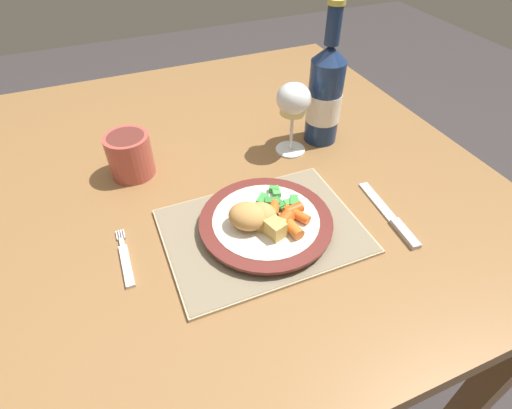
{
  "coord_description": "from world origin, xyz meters",
  "views": [
    {
      "loc": [
        -0.15,
        -0.65,
        1.24
      ],
      "look_at": [
        0.04,
        -0.18,
        0.78
      ],
      "focal_mm": 28.0,
      "sensor_mm": 36.0,
      "label": 1
    }
  ],
  "objects_px": {
    "wine_glass": "(294,103)",
    "drinking_cup": "(130,154)",
    "fork": "(126,261)",
    "table_knife": "(393,219)",
    "dinner_plate": "(266,223)",
    "bottle": "(325,95)",
    "dining_table": "(208,203)"
  },
  "relations": [
    {
      "from": "table_knife",
      "to": "wine_glass",
      "type": "xyz_separation_m",
      "value": [
        -0.07,
        0.27,
        0.11
      ]
    },
    {
      "from": "wine_glass",
      "to": "drinking_cup",
      "type": "bearing_deg",
      "value": 171.23
    },
    {
      "from": "dining_table",
      "to": "wine_glass",
      "type": "height_order",
      "value": "wine_glass"
    },
    {
      "from": "dinner_plate",
      "to": "drinking_cup",
      "type": "bearing_deg",
      "value": 126.04
    },
    {
      "from": "dinner_plate",
      "to": "table_knife",
      "type": "bearing_deg",
      "value": -16.87
    },
    {
      "from": "dining_table",
      "to": "drinking_cup",
      "type": "bearing_deg",
      "value": 159.46
    },
    {
      "from": "table_knife",
      "to": "fork",
      "type": "bearing_deg",
      "value": 169.37
    },
    {
      "from": "dining_table",
      "to": "wine_glass",
      "type": "bearing_deg",
      "value": -0.17
    },
    {
      "from": "fork",
      "to": "drinking_cup",
      "type": "distance_m",
      "value": 0.24
    },
    {
      "from": "dinner_plate",
      "to": "table_knife",
      "type": "height_order",
      "value": "dinner_plate"
    },
    {
      "from": "wine_glass",
      "to": "table_knife",
      "type": "bearing_deg",
      "value": -75.01
    },
    {
      "from": "dining_table",
      "to": "table_knife",
      "type": "xyz_separation_m",
      "value": [
        0.27,
        -0.27,
        0.09
      ]
    },
    {
      "from": "table_knife",
      "to": "drinking_cup",
      "type": "bearing_deg",
      "value": 141.63
    },
    {
      "from": "drinking_cup",
      "to": "table_knife",
      "type": "bearing_deg",
      "value": -38.37
    },
    {
      "from": "dinner_plate",
      "to": "dining_table",
      "type": "bearing_deg",
      "value": 103.62
    },
    {
      "from": "table_knife",
      "to": "drinking_cup",
      "type": "height_order",
      "value": "drinking_cup"
    },
    {
      "from": "fork",
      "to": "table_knife",
      "type": "bearing_deg",
      "value": -10.63
    },
    {
      "from": "dining_table",
      "to": "dinner_plate",
      "type": "height_order",
      "value": "dinner_plate"
    },
    {
      "from": "wine_glass",
      "to": "dining_table",
      "type": "bearing_deg",
      "value": 179.83
    },
    {
      "from": "fork",
      "to": "wine_glass",
      "type": "distance_m",
      "value": 0.44
    },
    {
      "from": "table_knife",
      "to": "bottle",
      "type": "bearing_deg",
      "value": 87.7
    },
    {
      "from": "drinking_cup",
      "to": "wine_glass",
      "type": "bearing_deg",
      "value": -8.77
    },
    {
      "from": "fork",
      "to": "bottle",
      "type": "xyz_separation_m",
      "value": [
        0.47,
        0.2,
        0.11
      ]
    },
    {
      "from": "dinner_plate",
      "to": "fork",
      "type": "height_order",
      "value": "dinner_plate"
    },
    {
      "from": "table_knife",
      "to": "wine_glass",
      "type": "relative_size",
      "value": 1.15
    },
    {
      "from": "dining_table",
      "to": "wine_glass",
      "type": "xyz_separation_m",
      "value": [
        0.2,
        -0.0,
        0.2
      ]
    },
    {
      "from": "wine_glass",
      "to": "drinking_cup",
      "type": "relative_size",
      "value": 1.79
    },
    {
      "from": "dinner_plate",
      "to": "bottle",
      "type": "height_order",
      "value": "bottle"
    },
    {
      "from": "table_knife",
      "to": "drinking_cup",
      "type": "xyz_separation_m",
      "value": [
        -0.4,
        0.32,
        0.04
      ]
    },
    {
      "from": "bottle",
      "to": "drinking_cup",
      "type": "bearing_deg",
      "value": 175.36
    },
    {
      "from": "dining_table",
      "to": "fork",
      "type": "relative_size",
      "value": 8.64
    },
    {
      "from": "wine_glass",
      "to": "bottle",
      "type": "distance_m",
      "value": 0.09
    }
  ]
}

